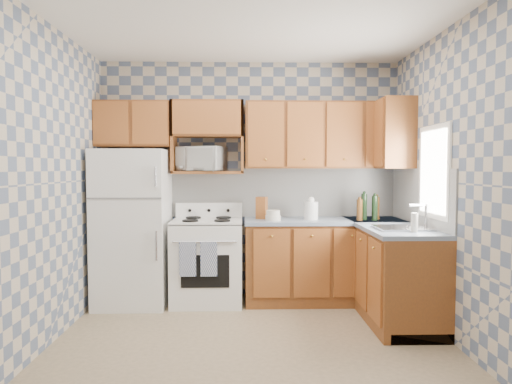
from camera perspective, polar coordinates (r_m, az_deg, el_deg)
floor at (r=3.99m, az=-0.46°, el=-18.80°), size 3.40×3.40×0.00m
back_wall at (r=5.31m, az=-0.78°, el=1.56°), size 3.40×0.02×2.70m
right_wall at (r=4.11m, az=23.97°, el=0.88°), size 0.02×3.20×2.70m
backsplash_back at (r=5.33m, az=3.53°, el=-0.06°), size 2.60×0.02×0.56m
backsplash_right at (r=4.85m, az=19.75°, el=-0.53°), size 0.02×1.60×0.56m
refrigerator at (r=5.14m, az=-15.12°, el=-4.29°), size 0.75×0.70×1.68m
stove_body at (r=5.10m, az=-6.07°, el=-8.70°), size 0.76×0.65×0.90m
cooktop at (r=5.03m, az=-6.10°, el=-3.62°), size 0.76×0.65×0.02m
backguard at (r=5.30m, az=-5.87°, el=-2.26°), size 0.76×0.08×0.17m
dish_towel_left at (r=4.77m, az=-8.53°, el=-8.31°), size 0.17×0.02×0.36m
dish_towel_right at (r=4.74m, az=-5.92°, el=-8.34°), size 0.17×0.02×0.36m
base_cabinets_back at (r=5.19m, az=8.51°, el=-8.63°), size 1.75×0.60×0.88m
base_cabinets_right at (r=4.85m, az=16.36°, el=-9.54°), size 0.60×1.60×0.88m
countertop_back at (r=5.12m, az=8.56°, el=-3.59°), size 1.77×0.63×0.04m
countertop_right at (r=4.78m, az=16.38°, el=-4.14°), size 0.63×1.60×0.04m
upper_cabinets_back at (r=5.23m, az=8.37°, el=6.98°), size 1.75×0.33×0.74m
upper_cabinets_fridge at (r=5.31m, az=-14.97°, el=8.15°), size 0.82×0.33×0.50m
upper_cabinets_right at (r=5.22m, az=16.48°, el=6.90°), size 0.33×0.70×0.74m
microwave_shelf at (r=5.16m, az=-5.99°, el=2.44°), size 0.80×0.33×0.03m
microwave at (r=5.17m, az=-6.82°, el=4.12°), size 0.58×0.48×0.27m
sink at (r=4.45m, az=17.84°, el=-4.37°), size 0.48×0.40×0.03m
window at (r=4.51m, az=21.36°, el=2.37°), size 0.02×0.66×0.86m
bottle_0 at (r=5.12m, az=13.35°, el=-1.79°), size 0.06×0.06×0.29m
bottle_1 at (r=5.09m, az=14.62°, el=-1.94°), size 0.06×0.06×0.27m
bottle_2 at (r=5.20m, az=14.84°, el=-1.95°), size 0.06×0.06×0.25m
bottle_3 at (r=5.02m, az=12.81°, el=-2.20°), size 0.06×0.06×0.23m
knife_block at (r=5.08m, az=0.71°, el=-1.99°), size 0.14×0.14×0.24m
electric_kettle at (r=5.04m, az=6.90°, el=-2.33°), size 0.15×0.15×0.19m
food_containers at (r=4.91m, az=2.15°, el=-2.94°), size 0.17×0.17×0.11m
soap_bottle at (r=4.26m, az=19.20°, el=-3.63°), size 0.06×0.06×0.17m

